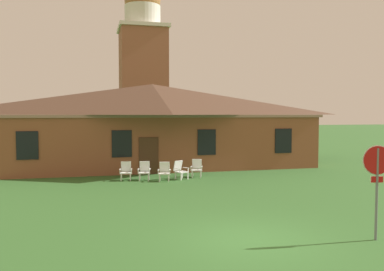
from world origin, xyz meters
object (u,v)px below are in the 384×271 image
object	(u,v)px
stop_sign	(377,173)
lawn_chair_near_door	(144,170)
lawn_chair_right_end	(197,168)
lawn_chair_by_porch	(126,170)
lawn_chair_left_end	(164,171)
lawn_chair_middle	(180,170)

from	to	relation	value
stop_sign	lawn_chair_near_door	xyz separation A→B (m)	(-4.81, 11.40, -1.33)
lawn_chair_near_door	lawn_chair_right_end	size ratio (longest dim) A/B	1.00
lawn_chair_by_porch	lawn_chair_left_end	size ratio (longest dim) A/B	1.00
lawn_chair_right_end	lawn_chair_by_porch	bearing A→B (deg)	-178.49
stop_sign	lawn_chair_middle	size ratio (longest dim) A/B	2.69
lawn_chair_near_door	lawn_chair_right_end	distance (m)	2.89
lawn_chair_left_end	lawn_chair_middle	world-z (taller)	same
stop_sign	lawn_chair_near_door	distance (m)	12.44
lawn_chair_left_end	lawn_chair_right_end	world-z (taller)	same
stop_sign	lawn_chair_by_porch	world-z (taller)	stop_sign
stop_sign	lawn_chair_left_end	xyz separation A→B (m)	(-3.85, 10.88, -1.33)
lawn_chair_left_end	lawn_chair_right_end	bearing A→B (deg)	22.76
stop_sign	lawn_chair_near_door	bearing A→B (deg)	112.87
stop_sign	lawn_chair_by_porch	bearing A→B (deg)	116.34
stop_sign	lawn_chair_middle	xyz separation A→B (m)	(-2.95, 11.23, -1.33)
lawn_chair_middle	stop_sign	bearing A→B (deg)	-75.28
lawn_chair_near_door	lawn_chair_by_porch	bearing A→B (deg)	168.59
stop_sign	lawn_chair_middle	distance (m)	11.69
lawn_chair_left_end	lawn_chair_middle	distance (m)	0.97
lawn_chair_near_door	stop_sign	bearing A→B (deg)	-67.13
lawn_chair_right_end	lawn_chair_left_end	bearing A→B (deg)	-157.24
stop_sign	lawn_chair_left_end	bearing A→B (deg)	109.50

